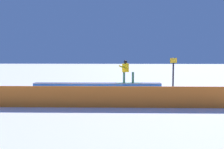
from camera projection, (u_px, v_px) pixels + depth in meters
The scene contains 5 objects.
ground_plane at pixel (97, 91), 14.74m from camera, with size 120.00×120.00×0.00m, color white.
grind_box at pixel (97, 88), 14.72m from camera, with size 8.00×0.80×0.54m.
snowboarder at pixel (126, 71), 14.59m from camera, with size 1.53×0.51×1.44m.
safety_fence at pixel (85, 97), 10.02m from camera, with size 12.92×0.06×0.92m, color orange.
trail_marker at pixel (173, 74), 14.03m from camera, with size 0.40×0.10×2.11m.
Camera 1 is at (-1.68, 14.55, 2.16)m, focal length 37.51 mm.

